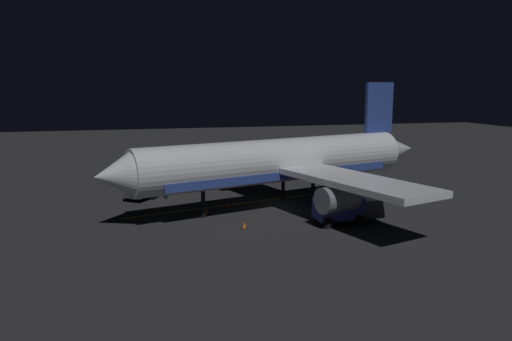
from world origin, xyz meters
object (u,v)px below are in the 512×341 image
at_px(ground_crew_worker, 166,190).
at_px(traffic_cone_under_wing, 244,225).
at_px(catering_truck, 346,209).
at_px(traffic_cone_far, 224,188).
at_px(traffic_cone_near_left, 206,212).
at_px(traffic_cone_near_right, 228,205).
at_px(baggage_truck, 149,186).
at_px(airliner, 282,162).

relative_size(ground_crew_worker, traffic_cone_under_wing, 3.16).
distance_m(catering_truck, traffic_cone_far, 17.01).
height_order(traffic_cone_near_left, traffic_cone_far, same).
height_order(traffic_cone_near_left, traffic_cone_near_right, same).
relative_size(catering_truck, traffic_cone_under_wing, 10.35).
bearing_deg(traffic_cone_near_right, ground_crew_worker, 46.12).
bearing_deg(traffic_cone_near_right, traffic_cone_far, -8.97).
xyz_separation_m(baggage_truck, catering_truck, (-14.00, -15.14, 0.01)).
bearing_deg(traffic_cone_near_left, ground_crew_worker, 22.20).
distance_m(traffic_cone_near_left, traffic_cone_under_wing, 5.56).
bearing_deg(catering_truck, ground_crew_worker, 46.60).
bearing_deg(ground_crew_worker, traffic_cone_near_right, -133.88).
height_order(baggage_truck, ground_crew_worker, baggage_truck).
bearing_deg(ground_crew_worker, traffic_cone_far, -67.36).
distance_m(ground_crew_worker, traffic_cone_far, 7.00).
relative_size(ground_crew_worker, traffic_cone_near_right, 3.16).
distance_m(catering_truck, traffic_cone_near_left, 12.08).
bearing_deg(traffic_cone_near_right, traffic_cone_near_left, 131.37).
xyz_separation_m(traffic_cone_near_left, traffic_cone_far, (9.76, -3.55, 0.00)).
relative_size(catering_truck, traffic_cone_near_right, 10.35).
bearing_deg(ground_crew_worker, traffic_cone_under_wing, -157.37).
bearing_deg(traffic_cone_under_wing, catering_truck, -93.98).
bearing_deg(traffic_cone_under_wing, traffic_cone_near_right, -1.12).
distance_m(airliner, traffic_cone_far, 10.02).
distance_m(airliner, traffic_cone_under_wing, 9.17).
bearing_deg(ground_crew_worker, airliner, -119.08).
xyz_separation_m(airliner, traffic_cone_near_right, (0.69, 5.05, -3.90)).
xyz_separation_m(airliner, traffic_cone_near_left, (-1.36, 7.38, -3.90)).
distance_m(baggage_truck, catering_truck, 20.62).
xyz_separation_m(traffic_cone_near_left, traffic_cone_near_right, (2.05, -2.33, 0.00)).
distance_m(traffic_cone_near_right, traffic_cone_under_wing, 7.16).
relative_size(traffic_cone_under_wing, traffic_cone_far, 1.00).
xyz_separation_m(catering_truck, traffic_cone_far, (15.45, 7.07, -0.89)).
relative_size(airliner, traffic_cone_near_left, 62.13).
bearing_deg(baggage_truck, airliner, -120.26).
bearing_deg(airliner, traffic_cone_near_left, 100.47).
xyz_separation_m(airliner, baggage_truck, (6.94, 11.91, -3.02)).
distance_m(airliner, baggage_truck, 14.11).
xyz_separation_m(catering_truck, traffic_cone_near_right, (7.75, 8.28, -0.89)).
bearing_deg(traffic_cone_under_wing, traffic_cone_near_left, 23.23).
height_order(catering_truck, traffic_cone_under_wing, catering_truck).
bearing_deg(ground_crew_worker, baggage_truck, 52.97).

